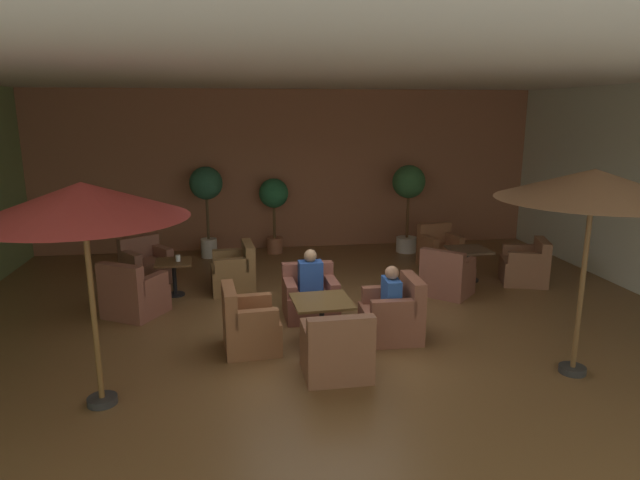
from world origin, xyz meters
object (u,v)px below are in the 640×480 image
Objects in this scene: armchair_front_left_east at (235,273)px; armchair_front_right_east at (526,267)px; armchair_mid_center_north at (394,316)px; potted_tree_left_corner at (274,201)px; armchair_mid_center_west at (337,351)px; patio_umbrella_center_beige at (82,202)px; cafe_table_front_left at (174,269)px; potted_tree_mid_left at (206,192)px; cafe_table_mid_center at (322,309)px; armchair_front_right_south at (439,251)px; iced_drink_cup at (178,258)px; armchair_mid_center_south at (248,326)px; armchair_front_left_north at (133,295)px; patron_blue_shirt at (310,273)px; potted_tree_mid_right at (408,192)px; patron_by_window at (391,290)px; patio_umbrella_tall_red at (593,186)px; armchair_front_left_south at (146,266)px; armchair_mid_center_east at (310,298)px; armchair_front_right_north at (447,277)px; cafe_table_front_right at (469,257)px.

armchair_front_left_east is 0.89× the size of armchair_front_right_east.
armchair_mid_center_north is 0.53× the size of potted_tree_left_corner.
armchair_front_left_east is at bearing 176.09° from armchair_front_right_east.
armchair_mid_center_west is 3.28m from patio_umbrella_center_beige.
potted_tree_mid_left reaches higher than cafe_table_front_left.
armchair_front_left_east is 2.70m from cafe_table_mid_center.
iced_drink_cup is at bearing -167.99° from armchair_front_right_south.
armchair_mid_center_south is 2.68m from iced_drink_cup.
armchair_front_left_north is at bearing -147.74° from armchair_front_left_east.
armchair_front_left_north is at bearing 170.10° from patron_blue_shirt.
potted_tree_mid_right reaches higher than armchair_front_right_south.
armchair_mid_center_west is at bearing 5.67° from patio_umbrella_center_beige.
cafe_table_mid_center is at bearing 91.30° from armchair_mid_center_west.
patio_umbrella_center_beige reaches higher than patron_by_window.
potted_tree_mid_right is 5.36m from iced_drink_cup.
patio_umbrella_tall_red reaches higher than armchair_front_right_east.
potted_tree_left_corner reaches higher than patron_by_window.
armchair_front_right_east reaches higher than cafe_table_front_left.
patio_umbrella_tall_red is 4.00× the size of patron_by_window.
potted_tree_mid_right reaches higher than armchair_front_left_south.
armchair_front_left_east is (1.56, 0.98, -0.00)m from armchair_front_left_north.
potted_tree_mid_right reaches higher than armchair_mid_center_north.
potted_tree_mid_right is 17.77× the size of iced_drink_cup.
armchair_mid_center_west reaches higher than iced_drink_cup.
potted_tree_mid_left is at bearing 163.10° from armchair_front_right_south.
patron_by_window is (3.77, -3.20, 0.39)m from armchair_front_left_south.
armchair_front_left_south is 0.42× the size of patio_umbrella_tall_red.
patio_umbrella_tall_red is 2.83m from patron_by_window.
patio_umbrella_center_beige reaches higher than armchair_mid_center_south.
armchair_front_right_east is 0.49× the size of potted_tree_mid_right.
potted_tree_mid_left is at bearing 114.02° from armchair_mid_center_east.
potted_tree_mid_left is at bearing 142.58° from armchair_front_right_north.
cafe_table_front_left is 0.39× the size of potted_tree_left_corner.
armchair_front_left_east is 0.83× the size of armchair_front_right_north.
patron_by_window is (0.97, -0.02, 0.22)m from cafe_table_mid_center.
armchair_front_right_north is at bearing -106.64° from armchair_front_right_south.
armchair_mid_center_north is at bearing -48.20° from armchair_front_left_east.
armchair_front_left_north is at bearing 152.25° from cafe_table_mid_center.
cafe_table_front_left is at bearing -154.75° from potted_tree_mid_right.
cafe_table_front_left is 0.33× the size of potted_tree_mid_left.
armchair_mid_center_north is at bearing -43.62° from patron_blue_shirt.
armchair_front_left_south is at bearing 124.03° from armchair_mid_center_west.
armchair_front_left_north is at bearing -174.82° from armchair_front_right_east.
cafe_table_front_left is at bearing 143.74° from armchair_mid_center_north.
patron_blue_shirt is (0.98, 1.05, 0.38)m from armchair_mid_center_south.
armchair_front_left_south is 3.21m from potted_tree_left_corner.
patio_umbrella_center_beige is (-0.42, -3.61, 1.76)m from cafe_table_front_left.
armchair_front_left_north reaches higher than cafe_table_front_right.
armchair_mid_center_west is at bearing -56.31° from cafe_table_front_left.
potted_tree_mid_left reaches higher than armchair_front_left_east.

